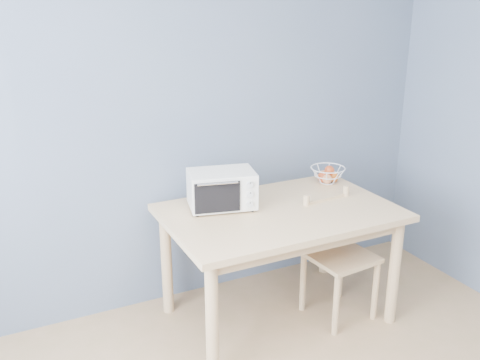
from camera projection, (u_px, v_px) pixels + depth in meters
name	position (u px, v px, depth m)	size (l,w,h in m)	color
room	(423.00, 271.00, 1.40)	(4.01, 4.51, 2.61)	tan
dining_table	(280.00, 225.00, 3.30)	(1.40, 0.90, 0.75)	#D5B580
toaster_oven	(219.00, 189.00, 3.25)	(0.45, 0.36, 0.23)	white
fruit_basket	(327.00, 175.00, 3.72)	(0.26, 0.26, 0.12)	white
dining_chair	(336.00, 257.00, 3.43)	(0.42, 0.42, 0.82)	#D5B580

